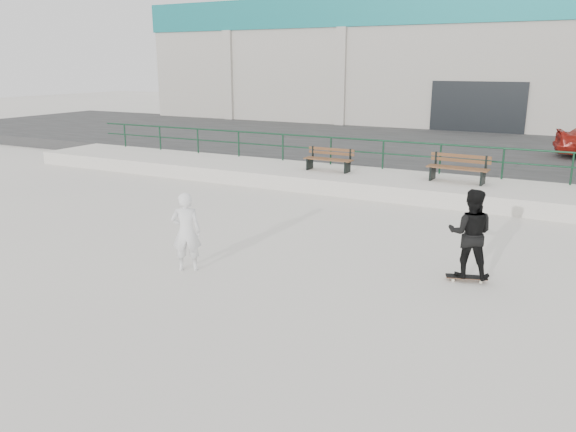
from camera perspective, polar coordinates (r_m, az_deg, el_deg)
The scene contains 10 objects.
ground at distance 10.46m, azimuth -3.92°, elevation -7.93°, with size 120.00×120.00×0.00m, color white.
ledge at distance 18.80m, azimuth 11.20°, elevation 3.08°, with size 30.00×3.00×0.50m, color silver.
parking_strip at distance 26.96m, azimuth 16.36°, elevation 6.37°, with size 60.00×14.00×0.50m, color #2F2F2F.
railing at distance 19.86m, azimuth 12.42°, elevation 6.57°, with size 28.00×0.06×1.03m.
commercial_building at distance 40.51m, azimuth 20.90°, elevation 14.92°, with size 44.20×16.33×8.00m.
bench_left at distance 19.63m, azimuth 4.19°, elevation 5.74°, with size 1.72×0.52×0.79m.
bench_right at distance 18.48m, azimuth 16.91°, elevation 4.66°, with size 1.92×0.67×0.87m.
skateboard at distance 11.57m, azimuth 17.67°, elevation -5.94°, with size 0.80×0.43×0.09m.
standing_skater at distance 11.29m, azimuth 18.04°, elevation -1.70°, with size 0.85×0.66×1.74m, color black.
seated_skater at distance 11.53m, azimuth -10.30°, elevation -1.59°, with size 0.60×0.39×1.64m, color white.
Camera 1 is at (5.03, -8.20, 4.10)m, focal length 35.00 mm.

